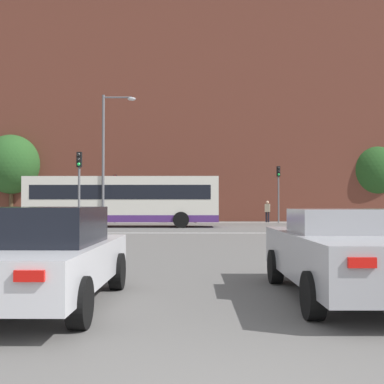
{
  "coord_description": "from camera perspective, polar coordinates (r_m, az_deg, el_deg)",
  "views": [
    {
      "loc": [
        -0.15,
        -3.34,
        1.53
      ],
      "look_at": [
        -0.4,
        25.64,
        2.21
      ],
      "focal_mm": 45.0,
      "sensor_mm": 36.0,
      "label": 1
    }
  ],
  "objects": [
    {
      "name": "traffic_light_near_left",
      "position": [
        25.93,
        -13.24,
        1.59
      ],
      "size": [
        0.26,
        0.31,
        4.23
      ],
      "color": "slate",
      "rests_on": "ground_plane"
    },
    {
      "name": "pedestrian_walking_west",
      "position": [
        38.85,
        8.93,
        -2.08
      ],
      "size": [
        0.44,
        0.32,
        1.73
      ],
      "rotation": [
        0.0,
        0.0,
        6.01
      ],
      "color": "black",
      "rests_on": "ground_plane"
    },
    {
      "name": "traffic_light_far_left",
      "position": [
        37.81,
        -9.11,
        0.2
      ],
      "size": [
        0.26,
        0.31,
        3.74
      ],
      "color": "slate",
      "rests_on": "ground_plane"
    },
    {
      "name": "pedestrian_walking_east",
      "position": [
        37.4,
        0.42,
        -2.05
      ],
      "size": [
        0.42,
        0.45,
        1.8
      ],
      "rotation": [
        0.0,
        0.0,
        2.24
      ],
      "color": "brown",
      "rests_on": "ground_plane"
    },
    {
      "name": "traffic_light_far_right",
      "position": [
        37.97,
        10.21,
        0.83
      ],
      "size": [
        0.26,
        0.31,
        4.42
      ],
      "color": "slate",
      "rests_on": "ground_plane"
    },
    {
      "name": "stop_line_strip",
      "position": [
        24.73,
        0.84,
        -4.87
      ],
      "size": [
        9.47,
        0.3,
        0.01
      ],
      "primitive_type": "cube",
      "color": "silver",
      "rests_on": "ground_plane"
    },
    {
      "name": "car_roadster_right",
      "position": [
        8.19,
        18.01,
        -6.87
      ],
      "size": [
        2.1,
        4.68,
        1.43
      ],
      "rotation": [
        0.0,
        0.0,
        0.01
      ],
      "color": "#9E9EA3",
      "rests_on": "ground_plane"
    },
    {
      "name": "car_saloon_left",
      "position": [
        7.58,
        -17.4,
        -7.18
      ],
      "size": [
        2.05,
        4.39,
        1.47
      ],
      "rotation": [
        0.0,
        0.0,
        -0.0
      ],
      "color": "silver",
      "rests_on": "ground_plane"
    },
    {
      "name": "pedestrian_waiting",
      "position": [
        37.46,
        -1.81,
        -2.03
      ],
      "size": [
        0.45,
        0.41,
        1.81
      ],
      "rotation": [
        0.0,
        0.0,
        2.51
      ],
      "color": "black",
      "rests_on": "ground_plane"
    },
    {
      "name": "brick_civic_building",
      "position": [
        48.59,
        -0.23,
        9.54
      ],
      "size": [
        43.73,
        14.9,
        27.27
      ],
      "color": "brown",
      "rests_on": "ground_plane"
    },
    {
      "name": "tree_kerbside",
      "position": [
        43.38,
        -20.61,
        3.08
      ],
      "size": [
        4.75,
        4.75,
        7.31
      ],
      "color": "#4C3823",
      "rests_on": "ground_plane"
    },
    {
      "name": "street_lamp_junction",
      "position": [
        30.37,
        -9.89,
        5.16
      ],
      "size": [
        2.09,
        0.36,
        8.26
      ],
      "color": "slate",
      "rests_on": "ground_plane"
    },
    {
      "name": "tree_by_building",
      "position": [
        44.96,
        20.45,
        2.3
      ],
      "size": [
        5.01,
        5.01,
        6.96
      ],
      "color": "#4C3823",
      "rests_on": "ground_plane"
    },
    {
      "name": "far_pavement",
      "position": [
        38.1,
        0.71,
        -3.63
      ],
      "size": [
        70.52,
        2.5,
        0.01
      ],
      "primitive_type": "cube",
      "color": "gray",
      "rests_on": "ground_plane"
    },
    {
      "name": "bus_crossing_lead",
      "position": [
        31.33,
        -8.21,
        -0.96
      ],
      "size": [
        12.29,
        2.64,
        3.22
      ],
      "rotation": [
        0.0,
        0.0,
        1.57
      ],
      "color": "silver",
      "rests_on": "ground_plane"
    }
  ]
}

